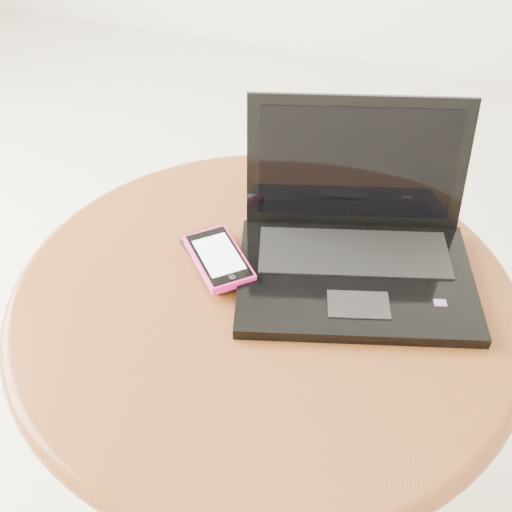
% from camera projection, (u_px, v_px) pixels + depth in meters
% --- Properties ---
extents(table, '(0.70, 0.70, 0.56)m').
position_uv_depth(table, '(264.00, 349.00, 0.98)').
color(table, '#5B2F11').
rests_on(table, ground).
extents(laptop, '(0.37, 0.34, 0.21)m').
position_uv_depth(laptop, '(356.00, 244.00, 0.91)').
color(laptop, black).
rests_on(laptop, table).
extents(phone_black, '(0.14, 0.13, 0.01)m').
position_uv_depth(phone_black, '(218.00, 257.00, 0.94)').
color(phone_black, black).
rests_on(phone_black, table).
extents(phone_pink, '(0.13, 0.13, 0.01)m').
position_uv_depth(phone_pink, '(219.00, 258.00, 0.92)').
color(phone_pink, '#FF2791').
rests_on(phone_pink, phone_black).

